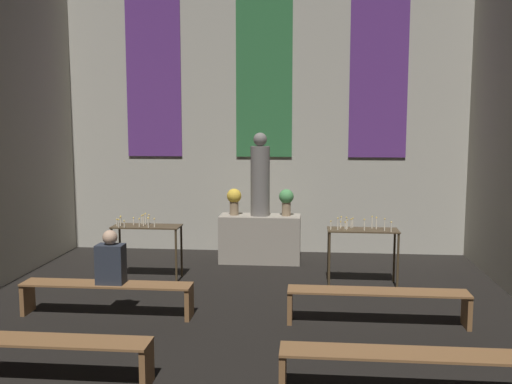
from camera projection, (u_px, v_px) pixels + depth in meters
wall_back at (264, 100)px, 11.13m from camera, size 8.03×0.16×5.93m
altar at (260, 239)px, 10.51m from camera, size 1.48×0.58×0.87m
statue at (260, 177)px, 10.37m from camera, size 0.35×0.35×1.51m
flower_vase_left at (234, 199)px, 10.46m from camera, size 0.27×0.27×0.49m
flower_vase_right at (286, 200)px, 10.37m from camera, size 0.27×0.27×0.49m
candle_rack_left at (146, 234)px, 9.31m from camera, size 1.11×0.44×1.08m
candle_rack_right at (362, 238)px, 8.99m from camera, size 1.11×0.44×1.09m
pew_third_left at (37, 350)px, 5.63m from camera, size 2.28×0.36×0.44m
pew_third_right at (402, 364)px, 5.30m from camera, size 2.28×0.36×0.44m
pew_back_left at (107, 291)px, 7.58m from camera, size 2.28×0.36×0.44m
pew_back_right at (377, 299)px, 7.25m from camera, size 2.28×0.36×0.44m
person_seated at (111, 260)px, 7.52m from camera, size 0.36×0.24×0.72m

